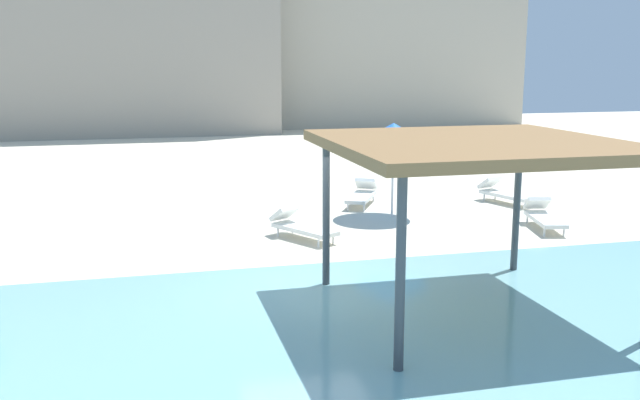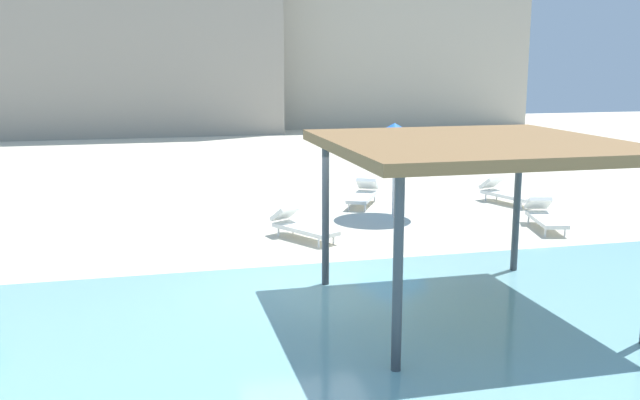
{
  "view_description": "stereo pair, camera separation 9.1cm",
  "coord_description": "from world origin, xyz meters",
  "px_view_note": "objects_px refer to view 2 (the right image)",
  "views": [
    {
      "loc": [
        -2.96,
        -12.54,
        4.24
      ],
      "look_at": [
        0.7,
        2.0,
        1.3
      ],
      "focal_mm": 39.91,
      "sensor_mm": 36.0,
      "label": 1
    },
    {
      "loc": [
        -2.87,
        -12.56,
        4.24
      ],
      "look_at": [
        0.7,
        2.0,
        1.3
      ],
      "focal_mm": 39.91,
      "sensor_mm": 36.0,
      "label": 2
    }
  ],
  "objects_px": {
    "lounge_chair_0": "(363,194)",
    "lounge_chair_3": "(505,192)",
    "lounge_chair_4": "(301,225)",
    "shade_pavilion": "(473,150)",
    "beach_umbrella_blue_2": "(394,134)",
    "lounge_chair_6": "(544,216)"
  },
  "relations": [
    {
      "from": "lounge_chair_0",
      "to": "lounge_chair_3",
      "type": "bearing_deg",
      "value": 108.59
    },
    {
      "from": "lounge_chair_0",
      "to": "lounge_chair_4",
      "type": "height_order",
      "value": "same"
    },
    {
      "from": "shade_pavilion",
      "to": "lounge_chair_0",
      "type": "bearing_deg",
      "value": 83.68
    },
    {
      "from": "shade_pavilion",
      "to": "beach_umbrella_blue_2",
      "type": "xyz_separation_m",
      "value": [
        1.34,
        7.51,
        -0.51
      ]
    },
    {
      "from": "lounge_chair_0",
      "to": "lounge_chair_3",
      "type": "relative_size",
      "value": 0.98
    },
    {
      "from": "beach_umbrella_blue_2",
      "to": "lounge_chair_3",
      "type": "xyz_separation_m",
      "value": [
        3.93,
        1.01,
        -1.97
      ]
    },
    {
      "from": "lounge_chair_3",
      "to": "lounge_chair_4",
      "type": "xyz_separation_m",
      "value": [
        -6.93,
        -2.82,
        0.0
      ]
    },
    {
      "from": "shade_pavilion",
      "to": "lounge_chair_6",
      "type": "height_order",
      "value": "shade_pavilion"
    },
    {
      "from": "lounge_chair_0",
      "to": "lounge_chair_3",
      "type": "distance_m",
      "value": 4.3
    },
    {
      "from": "beach_umbrella_blue_2",
      "to": "lounge_chair_4",
      "type": "relative_size",
      "value": 1.34
    },
    {
      "from": "lounge_chair_3",
      "to": "lounge_chair_4",
      "type": "distance_m",
      "value": 7.48
    },
    {
      "from": "lounge_chair_4",
      "to": "lounge_chair_6",
      "type": "bearing_deg",
      "value": 56.33
    },
    {
      "from": "beach_umbrella_blue_2",
      "to": "lounge_chair_0",
      "type": "bearing_deg",
      "value": 99.73
    },
    {
      "from": "lounge_chair_4",
      "to": "lounge_chair_6",
      "type": "height_order",
      "value": "same"
    },
    {
      "from": "lounge_chair_0",
      "to": "lounge_chair_4",
      "type": "bearing_deg",
      "value": -8.0
    },
    {
      "from": "shade_pavilion",
      "to": "beach_umbrella_blue_2",
      "type": "height_order",
      "value": "shade_pavilion"
    },
    {
      "from": "beach_umbrella_blue_2",
      "to": "lounge_chair_3",
      "type": "distance_m",
      "value": 4.51
    },
    {
      "from": "shade_pavilion",
      "to": "beach_umbrella_blue_2",
      "type": "relative_size",
      "value": 1.8
    },
    {
      "from": "lounge_chair_0",
      "to": "beach_umbrella_blue_2",
      "type": "bearing_deg",
      "value": 38.64
    },
    {
      "from": "lounge_chair_4",
      "to": "lounge_chair_0",
      "type": "bearing_deg",
      "value": 113.25
    },
    {
      "from": "beach_umbrella_blue_2",
      "to": "lounge_chair_6",
      "type": "relative_size",
      "value": 1.31
    },
    {
      "from": "shade_pavilion",
      "to": "lounge_chair_3",
      "type": "bearing_deg",
      "value": 58.28
    }
  ]
}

